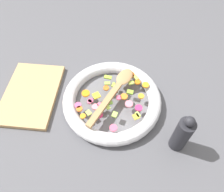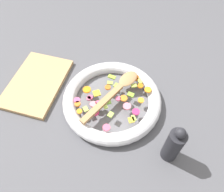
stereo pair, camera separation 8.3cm
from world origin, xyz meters
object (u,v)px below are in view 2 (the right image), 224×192
at_px(skillet, 112,100).
at_px(pepper_mill, 173,145).
at_px(cutting_board, 37,83).
at_px(wooden_spoon, 116,90).

xyz_separation_m(skillet, pepper_mill, (-0.15, -0.24, 0.06)).
bearing_deg(cutting_board, pepper_mill, -105.15).
relative_size(skillet, cutting_board, 1.25).
bearing_deg(wooden_spoon, cutting_board, 92.85).
height_order(skillet, wooden_spoon, wooden_spoon).
bearing_deg(skillet, cutting_board, 88.98).
height_order(skillet, cutting_board, skillet).
bearing_deg(skillet, wooden_spoon, -25.05).
xyz_separation_m(pepper_mill, cutting_board, (0.16, 0.57, -0.07)).
bearing_deg(pepper_mill, wooden_spoon, 53.36).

